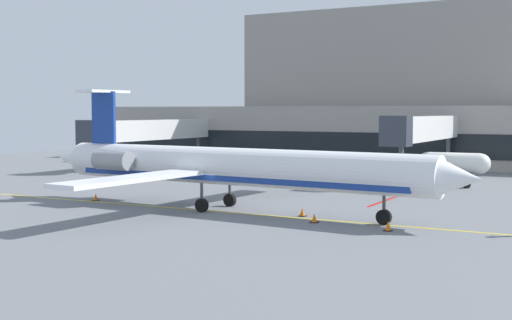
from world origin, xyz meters
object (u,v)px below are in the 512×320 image
(regional_jet, at_px, (226,167))
(pushback_tractor, at_px, (358,170))
(belt_loader, at_px, (279,169))
(fuel_tank, at_px, (454,163))
(baggage_tug, at_px, (447,177))

(regional_jet, xyz_separation_m, pushback_tractor, (0.51, 24.56, -2.07))
(pushback_tractor, distance_m, belt_loader, 7.80)
(regional_jet, xyz_separation_m, fuel_tank, (8.10, 32.11, -1.58))
(regional_jet, bearing_deg, belt_loader, 106.74)
(regional_jet, xyz_separation_m, baggage_tug, (10.13, 20.60, -1.95))
(baggage_tug, xyz_separation_m, fuel_tank, (-2.03, 11.51, 0.37))
(pushback_tractor, bearing_deg, belt_loader, -148.94)
(pushback_tractor, height_order, fuel_tank, fuel_tank)
(belt_loader, relative_size, fuel_tank, 0.53)
(regional_jet, xyz_separation_m, belt_loader, (-6.18, 20.54, -1.95))
(pushback_tractor, bearing_deg, regional_jet, -91.18)
(regional_jet, height_order, fuel_tank, regional_jet)
(regional_jet, height_order, belt_loader, regional_jet)
(regional_jet, bearing_deg, baggage_tug, 63.82)
(pushback_tractor, xyz_separation_m, belt_loader, (-6.68, -4.03, 0.12))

